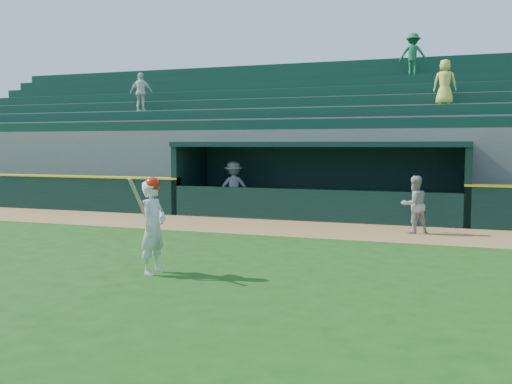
# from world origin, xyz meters

# --- Properties ---
(ground) EXTENTS (120.00, 120.00, 0.00)m
(ground) POSITION_xyz_m (0.00, 0.00, 0.00)
(ground) COLOR #1A4812
(ground) RESTS_ON ground
(warning_track) EXTENTS (40.00, 3.00, 0.01)m
(warning_track) POSITION_xyz_m (0.00, 4.90, 0.01)
(warning_track) COLOR olive
(warning_track) RESTS_ON ground
(dugout_player_front) EXTENTS (0.95, 0.91, 1.55)m
(dugout_player_front) POSITION_xyz_m (3.24, 5.12, 0.77)
(dugout_player_front) COLOR #9D9D98
(dugout_player_front) RESTS_ON ground
(dugout_player_inside) EXTENTS (1.32, 1.06, 1.79)m
(dugout_player_inside) POSITION_xyz_m (-2.98, 7.74, 0.90)
(dugout_player_inside) COLOR #ABABA6
(dugout_player_inside) RESTS_ON ground
(dugout) EXTENTS (9.40, 2.80, 2.46)m
(dugout) POSITION_xyz_m (0.00, 8.00, 1.36)
(dugout) COLOR slate
(dugout) RESTS_ON ground
(stands) EXTENTS (34.50, 6.25, 6.70)m
(stands) POSITION_xyz_m (0.04, 12.57, 2.39)
(stands) COLOR slate
(stands) RESTS_ON ground
(batter_at_plate) EXTENTS (0.47, 0.81, 1.80)m
(batter_at_plate) POSITION_xyz_m (-0.94, -1.41, 0.90)
(batter_at_plate) COLOR silver
(batter_at_plate) RESTS_ON ground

